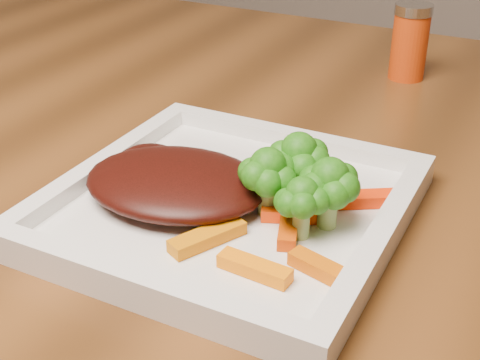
% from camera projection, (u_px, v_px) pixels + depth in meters
% --- Properties ---
extents(plate, '(0.27, 0.27, 0.01)m').
position_uv_depth(plate, '(229.00, 210.00, 0.55)').
color(plate, white).
rests_on(plate, dining_table).
extents(steak, '(0.16, 0.13, 0.03)m').
position_uv_depth(steak, '(176.00, 183.00, 0.54)').
color(steak, '#3A0C08').
rests_on(steak, plate).
extents(broccoli_0, '(0.06, 0.06, 0.07)m').
position_uv_depth(broccoli_0, '(298.00, 161.00, 0.53)').
color(broccoli_0, '#106110').
rests_on(broccoli_0, plate).
extents(broccoli_1, '(0.06, 0.06, 0.06)m').
position_uv_depth(broccoli_1, '(329.00, 189.00, 0.50)').
color(broccoli_1, '#2F6D12').
rests_on(broccoli_1, plate).
extents(broccoli_2, '(0.06, 0.06, 0.06)m').
position_uv_depth(broccoli_2, '(302.00, 202.00, 0.49)').
color(broccoli_2, '#256010').
rests_on(broccoli_2, plate).
extents(broccoli_3, '(0.07, 0.07, 0.06)m').
position_uv_depth(broccoli_3, '(268.00, 179.00, 0.52)').
color(broccoli_3, '#145D0F').
rests_on(broccoli_3, plate).
extents(carrot_0, '(0.05, 0.02, 0.01)m').
position_uv_depth(carrot_0, '(255.00, 268.00, 0.46)').
color(carrot_0, orange).
rests_on(carrot_0, plate).
extents(carrot_1, '(0.05, 0.03, 0.01)m').
position_uv_depth(carrot_1, '(323.00, 269.00, 0.46)').
color(carrot_1, '#CE5903').
rests_on(carrot_1, plate).
extents(carrot_2, '(0.04, 0.06, 0.01)m').
position_uv_depth(carrot_2, '(207.00, 237.00, 0.49)').
color(carrot_2, '#D27003').
rests_on(carrot_2, plate).
extents(carrot_3, '(0.06, 0.05, 0.01)m').
position_uv_depth(carrot_3, '(369.00, 199.00, 0.54)').
color(carrot_3, '#EF2E03').
rests_on(carrot_3, plate).
extents(carrot_4, '(0.03, 0.06, 0.01)m').
position_uv_depth(carrot_4, '(280.00, 171.00, 0.58)').
color(carrot_4, '#DC5B03').
rests_on(carrot_4, plate).
extents(carrot_5, '(0.03, 0.05, 0.01)m').
position_uv_depth(carrot_5, '(289.00, 227.00, 0.50)').
color(carrot_5, '#C83E03').
rests_on(carrot_5, plate).
extents(carrot_6, '(0.05, 0.03, 0.01)m').
position_uv_depth(carrot_6, '(295.00, 214.00, 0.52)').
color(carrot_6, '#FF3D04').
rests_on(carrot_6, plate).
extents(spice_shaker, '(0.06, 0.06, 0.09)m').
position_uv_depth(spice_shaker, '(410.00, 42.00, 0.81)').
color(spice_shaker, '#C93A0B').
rests_on(spice_shaker, dining_table).
extents(carrot_7, '(0.05, 0.03, 0.01)m').
position_uv_depth(carrot_7, '(297.00, 209.00, 0.53)').
color(carrot_7, '#FF1704').
rests_on(carrot_7, plate).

